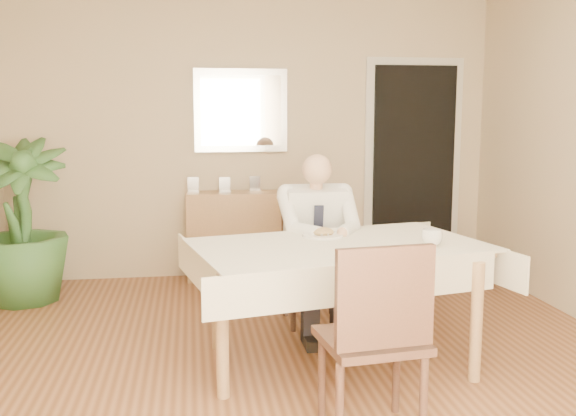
{
  "coord_description": "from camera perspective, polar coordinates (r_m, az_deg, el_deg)",
  "views": [
    {
      "loc": [
        -0.58,
        -3.5,
        1.53
      ],
      "look_at": [
        0.0,
        0.35,
        0.95
      ],
      "focal_mm": 40.0,
      "sensor_mm": 36.0,
      "label": 1
    }
  ],
  "objects": [
    {
      "name": "room",
      "position": [
        3.56,
        0.85,
        4.76
      ],
      "size": [
        5.0,
        5.02,
        2.6
      ],
      "color": "brown",
      "rests_on": "ground"
    },
    {
      "name": "window",
      "position": [
        1.19,
        20.89,
        4.04
      ],
      "size": [
        1.34,
        0.04,
        1.44
      ],
      "color": "silver",
      "rests_on": "room"
    },
    {
      "name": "doorway",
      "position": [
        6.36,
        11.05,
        3.53
      ],
      "size": [
        0.96,
        0.07,
        2.1
      ],
      "color": "silver",
      "rests_on": "ground"
    },
    {
      "name": "mirror",
      "position": [
        5.99,
        -4.2,
        8.64
      ],
      "size": [
        0.86,
        0.04,
        0.76
      ],
      "color": "silver",
      "rests_on": "room"
    },
    {
      "name": "dining_table",
      "position": [
        3.88,
        4.52,
        -4.41
      ],
      "size": [
        1.92,
        1.37,
        0.75
      ],
      "rotation": [
        0.0,
        0.0,
        0.21
      ],
      "color": "#A1794A",
      "rests_on": "ground"
    },
    {
      "name": "chair_far",
      "position": [
        4.75,
        2.09,
        -4.16
      ],
      "size": [
        0.46,
        0.46,
        0.88
      ],
      "rotation": [
        0.0,
        0.0,
        -0.12
      ],
      "color": "#3C2318",
      "rests_on": "ground"
    },
    {
      "name": "chair_near",
      "position": [
        3.01,
        7.87,
        -10.74
      ],
      "size": [
        0.5,
        0.5,
        0.96
      ],
      "rotation": [
        0.0,
        0.0,
        0.11
      ],
      "color": "#3C2318",
      "rests_on": "ground"
    },
    {
      "name": "seated_man",
      "position": [
        4.44,
        2.79,
        -2.44
      ],
      "size": [
        0.48,
        0.72,
        1.24
      ],
      "color": "white",
      "rests_on": "ground"
    },
    {
      "name": "plate",
      "position": [
        4.07,
        3.11,
        -2.43
      ],
      "size": [
        0.26,
        0.26,
        0.02
      ],
      "primitive_type": "cylinder",
      "color": "white",
      "rests_on": "dining_table"
    },
    {
      "name": "food",
      "position": [
        4.07,
        3.11,
        -2.13
      ],
      "size": [
        0.14,
        0.14,
        0.06
      ],
      "primitive_type": "ellipsoid",
      "color": "olive",
      "rests_on": "dining_table"
    },
    {
      "name": "knife",
      "position": [
        4.02,
        3.84,
        -2.34
      ],
      "size": [
        0.01,
        0.13,
        0.01
      ],
      "primitive_type": "cylinder",
      "rotation": [
        1.57,
        0.0,
        0.0
      ],
      "color": "silver",
      "rests_on": "dining_table"
    },
    {
      "name": "fork",
      "position": [
        4.0,
        2.72,
        -2.37
      ],
      "size": [
        0.01,
        0.13,
        0.01
      ],
      "primitive_type": "cylinder",
      "rotation": [
        1.57,
        0.0,
        0.0
      ],
      "color": "silver",
      "rests_on": "dining_table"
    },
    {
      "name": "coffee_mug",
      "position": [
        3.88,
        12.69,
        -2.57
      ],
      "size": [
        0.14,
        0.14,
        0.1
      ],
      "primitive_type": "imported",
      "rotation": [
        0.0,
        0.0,
        -0.14
      ],
      "color": "white",
      "rests_on": "dining_table"
    },
    {
      "name": "sideboard",
      "position": [
        5.95,
        -3.97,
        -2.45
      ],
      "size": [
        1.04,
        0.44,
        0.81
      ],
      "primitive_type": "cube",
      "rotation": [
        0.0,
        0.0,
        -0.1
      ],
      "color": "#A1794A",
      "rests_on": "ground"
    },
    {
      "name": "photo_frame_left",
      "position": [
        5.91,
        -8.43,
        2.06
      ],
      "size": [
        0.1,
        0.02,
        0.14
      ],
      "primitive_type": "cube",
      "color": "silver",
      "rests_on": "sideboard"
    },
    {
      "name": "photo_frame_center",
      "position": [
        5.87,
        -5.65,
        2.07
      ],
      "size": [
        0.1,
        0.02,
        0.14
      ],
      "primitive_type": "cube",
      "color": "silver",
      "rests_on": "sideboard"
    },
    {
      "name": "photo_frame_right",
      "position": [
        5.94,
        -2.96,
        2.18
      ],
      "size": [
        0.1,
        0.02,
        0.14
      ],
      "primitive_type": "cube",
      "color": "silver",
      "rests_on": "sideboard"
    },
    {
      "name": "potted_palm",
      "position": [
        5.59,
        -22.64,
        -1.09
      ],
      "size": [
        0.75,
        0.75,
        1.33
      ],
      "primitive_type": "imported",
      "rotation": [
        0.0,
        0.0,
        -0.0
      ],
      "color": "#2C5425",
      "rests_on": "ground"
    }
  ]
}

